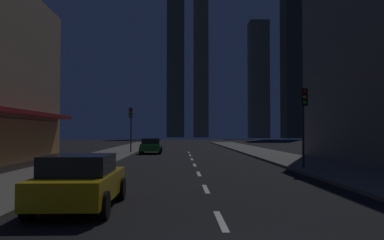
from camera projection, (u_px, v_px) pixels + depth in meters
The scene contains 13 objects.
ground_plane at pixel (189, 154), 38.08m from camera, with size 78.00×136.00×0.10m, color black.
sidewalk_right at pixel (263, 153), 38.31m from camera, with size 4.00×76.00×0.15m, color #605E59.
sidewalk_left at pixel (115, 153), 37.86m from camera, with size 4.00×76.00×0.15m, color #605E59.
lane_marking_center at pixel (196, 169), 22.30m from camera, with size 0.16×38.60×0.01m.
skyscraper_distant_tall at pixel (176, 64), 155.30m from camera, with size 6.56×8.43×56.63m, color #534F3E.
skyscraper_distant_mid at pixel (201, 39), 151.89m from camera, with size 5.37×6.21×73.90m, color #605B48.
skyscraper_distant_short at pixel (259, 80), 134.32m from camera, with size 6.29×6.23×38.79m, color brown.
skyscraper_distant_slender at pixel (294, 35), 132.67m from camera, with size 7.24×8.71×67.65m, color #2F2D23.
car_parked_near at pixel (80, 181), 10.78m from camera, with size 1.98×4.24×1.45m.
car_parked_far at pixel (151, 146), 38.25m from camera, with size 1.98×4.24×1.45m.
fire_hydrant_far_left at pixel (92, 160), 22.80m from camera, with size 0.42×0.30×0.65m.
traffic_light_near_right at pixel (304, 110), 20.94m from camera, with size 0.32×0.48×4.20m.
traffic_light_far_left at pixel (131, 120), 37.96m from camera, with size 0.32×0.48×4.20m.
Camera 1 is at (-0.96, -6.15, 2.06)m, focal length 37.86 mm.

